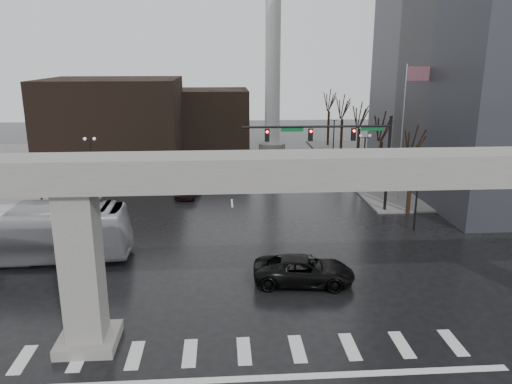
# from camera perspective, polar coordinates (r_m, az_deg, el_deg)

# --- Properties ---
(ground) EXTENTS (160.00, 160.00, 0.00)m
(ground) POSITION_cam_1_polar(r_m,az_deg,el_deg) (24.17, -1.49, -16.40)
(ground) COLOR black
(ground) RESTS_ON ground
(sidewalk_ne) EXTENTS (28.00, 36.00, 0.15)m
(sidewalk_ne) POSITION_cam_1_polar(r_m,az_deg,el_deg) (63.83, 20.99, 2.93)
(sidewalk_ne) COLOR slate
(sidewalk_ne) RESTS_ON ground
(elevated_guideway) EXTENTS (48.00, 2.60, 8.70)m
(elevated_guideway) POSITION_cam_1_polar(r_m,az_deg,el_deg) (21.44, 1.75, -0.45)
(elevated_guideway) COLOR gray
(elevated_guideway) RESTS_ON ground
(building_far_left) EXTENTS (16.00, 14.00, 10.00)m
(building_far_left) POSITION_cam_1_polar(r_m,az_deg,el_deg) (64.36, -15.92, 7.92)
(building_far_left) COLOR black
(building_far_left) RESTS_ON ground
(building_far_mid) EXTENTS (10.00, 10.00, 8.00)m
(building_far_mid) POSITION_cam_1_polar(r_m,az_deg,el_deg) (73.06, -4.93, 8.48)
(building_far_mid) COLOR black
(building_far_mid) RESTS_ON ground
(smokestack) EXTENTS (3.60, 3.60, 30.00)m
(smokestack) POSITION_cam_1_polar(r_m,az_deg,el_deg) (66.87, 1.95, 15.92)
(smokestack) COLOR silver
(smokestack) RESTS_ON ground
(signal_mast_arm) EXTENTS (12.12, 0.43, 8.00)m
(signal_mast_arm) POSITION_cam_1_polar(r_m,az_deg,el_deg) (41.11, 9.94, 5.50)
(signal_mast_arm) COLOR black
(signal_mast_arm) RESTS_ON ground
(flagpole_assembly) EXTENTS (2.06, 0.12, 12.00)m
(flagpole_assembly) POSITION_cam_1_polar(r_m,az_deg,el_deg) (45.77, 16.84, 8.22)
(flagpole_assembly) COLOR silver
(flagpole_assembly) RESTS_ON ground
(lamp_right_0) EXTENTS (1.22, 0.32, 5.11)m
(lamp_right_0) POSITION_cam_1_polar(r_m,az_deg,el_deg) (38.51, 17.99, 0.72)
(lamp_right_0) COLOR black
(lamp_right_0) RESTS_ON ground
(lamp_right_1) EXTENTS (1.22, 0.32, 5.11)m
(lamp_right_1) POSITION_cam_1_polar(r_m,az_deg,el_deg) (51.43, 12.30, 4.68)
(lamp_right_1) COLOR black
(lamp_right_1) RESTS_ON ground
(lamp_right_2) EXTENTS (1.22, 0.32, 5.11)m
(lamp_right_2) POSITION_cam_1_polar(r_m,az_deg,el_deg) (64.81, 8.89, 7.00)
(lamp_right_2) COLOR black
(lamp_right_2) RESTS_ON ground
(lamp_left_0) EXTENTS (1.22, 0.32, 5.11)m
(lamp_left_0) POSITION_cam_1_polar(r_m,az_deg,el_deg) (37.92, -23.37, -0.02)
(lamp_left_0) COLOR black
(lamp_left_0) RESTS_ON ground
(lamp_left_1) EXTENTS (1.22, 0.32, 5.11)m
(lamp_left_1) POSITION_cam_1_polar(r_m,az_deg,el_deg) (51.00, -18.35, 4.15)
(lamp_left_1) COLOR black
(lamp_left_1) RESTS_ON ground
(lamp_left_2) EXTENTS (1.22, 0.32, 5.11)m
(lamp_left_2) POSITION_cam_1_polar(r_m,az_deg,el_deg) (64.46, -15.38, 6.60)
(lamp_left_2) COLOR black
(lamp_left_2) RESTS_ON ground
(tree_right_0) EXTENTS (1.09, 1.58, 7.50)m
(tree_right_0) POSITION_cam_1_polar(r_m,az_deg,el_deg) (42.66, 17.24, 1.21)
(tree_right_0) COLOR black
(tree_right_0) RESTS_ON ground
(tree_right_1) EXTENTS (1.09, 1.61, 7.67)m
(tree_right_1) POSITION_cam_1_polar(r_m,az_deg,el_deg) (49.99, 14.02, 3.54)
(tree_right_1) COLOR black
(tree_right_1) RESTS_ON ground
(tree_right_2) EXTENTS (1.10, 1.63, 7.85)m
(tree_right_2) POSITION_cam_1_polar(r_m,az_deg,el_deg) (57.50, 11.62, 5.26)
(tree_right_2) COLOR black
(tree_right_2) RESTS_ON ground
(tree_right_3) EXTENTS (1.11, 1.66, 8.02)m
(tree_right_3) POSITION_cam_1_polar(r_m,az_deg,el_deg) (65.13, 9.77, 6.57)
(tree_right_3) COLOR black
(tree_right_3) RESTS_ON ground
(tree_right_4) EXTENTS (1.12, 1.69, 8.19)m
(tree_right_4) POSITION_cam_1_polar(r_m,az_deg,el_deg) (72.84, 8.30, 7.60)
(tree_right_4) COLOR black
(tree_right_4) RESTS_ON ground
(pickup_truck) EXTENTS (6.05, 3.31, 1.61)m
(pickup_truck) POSITION_cam_1_polar(r_m,az_deg,el_deg) (29.08, 5.49, -8.90)
(pickup_truck) COLOR black
(pickup_truck) RESTS_ON ground
(city_bus) EXTENTS (13.20, 3.26, 3.67)m
(city_bus) POSITION_cam_1_polar(r_m,az_deg,el_deg) (34.88, -25.06, -4.32)
(city_bus) COLOR #B6B7BC
(city_bus) RESTS_ON ground
(far_car) EXTENTS (2.57, 4.84, 1.57)m
(far_car) POSITION_cam_1_polar(r_m,az_deg,el_deg) (46.89, -7.74, 0.50)
(far_car) COLOR black
(far_car) RESTS_ON ground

